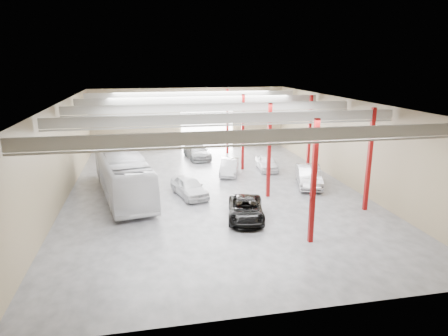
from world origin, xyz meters
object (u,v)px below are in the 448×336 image
object	(u,v)px
black_sedan	(246,209)
car_row_b	(229,167)
car_right_near	(309,176)
car_row_c	(197,151)
car_row_a	(189,187)
coach_bus	(123,174)
car_right_far	(266,162)

from	to	relation	value
black_sedan	car_row_b	bearing A→B (deg)	95.89
black_sedan	car_right_near	distance (m)	8.97
car_row_b	car_row_c	size ratio (longest dim) A/B	0.81
car_row_a	car_row_b	distance (m)	6.78
car_row_a	coach_bus	bearing A→B (deg)	150.09
car_row_b	car_row_c	bearing A→B (deg)	123.94
car_right_near	car_row_b	bearing A→B (deg)	156.75
black_sedan	car_row_c	world-z (taller)	car_row_c
black_sedan	car_row_a	distance (m)	6.04
car_row_a	car_row_b	size ratio (longest dim) A/B	1.05
car_row_a	car_right_near	distance (m)	9.86
car_row_b	car_right_near	distance (m)	7.27
coach_bus	car_row_a	size ratio (longest dim) A/B	2.74
coach_bus	car_row_c	world-z (taller)	coach_bus
car_row_a	car_row_c	xyz separation A→B (m)	(2.18, 11.99, -0.01)
car_right_near	car_right_far	size ratio (longest dim) A/B	1.24
car_row_b	coach_bus	bearing A→B (deg)	-139.04
coach_bus	car_right_far	xyz separation A→B (m)	(12.85, 4.96, -1.00)
car_row_c	car_right_near	distance (m)	13.65
car_row_b	car_row_c	distance (m)	6.99
car_right_far	car_right_near	bearing A→B (deg)	-66.68
car_right_near	car_right_far	distance (m)	5.83
coach_bus	black_sedan	distance (m)	10.28
car_right_far	car_row_c	bearing A→B (deg)	139.73
black_sedan	car_right_far	xyz separation A→B (m)	(4.91, 11.41, 0.03)
coach_bus	car_row_a	distance (m)	5.12
car_row_b	car_row_c	world-z (taller)	car_row_c
car_row_b	car_row_a	bearing A→B (deg)	-111.60
coach_bus	car_row_a	xyz separation A→B (m)	(4.88, -1.25, -0.94)
car_row_b	car_row_c	xyz separation A→B (m)	(-2.04, 6.69, 0.06)
car_row_c	car_right_far	bearing A→B (deg)	-52.23
car_right_far	car_row_b	bearing A→B (deg)	-161.75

